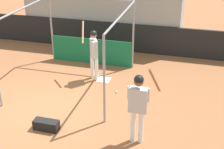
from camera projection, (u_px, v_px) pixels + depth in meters
The scene contains 9 objects.
ground_plane at pixel (44, 112), 9.39m from camera, with size 60.00×60.00×0.00m, color #935B38.
outfield_wall at pixel (98, 35), 13.85m from camera, with size 24.00×0.12×1.25m.
bleacher_section at pixel (108, 8), 14.92m from camera, with size 7.05×3.20×2.93m.
batting_cage at pixel (84, 42), 11.42m from camera, with size 3.40×3.91×2.63m.
home_plate at pixel (104, 80), 11.28m from camera, with size 0.44×0.44×0.02m.
player_batter at pixel (94, 50), 10.88m from camera, with size 0.76×0.78×2.01m.
player_waiting at pixel (138, 102), 7.61m from camera, with size 0.79×0.55×2.22m.
equipment_bag at pixel (46, 125), 8.54m from camera, with size 0.70×0.28×0.28m.
baseball at pixel (117, 92), 10.41m from camera, with size 0.07×0.07×0.07m.
Camera 1 is at (4.06, -7.13, 5.14)m, focal length 50.00 mm.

